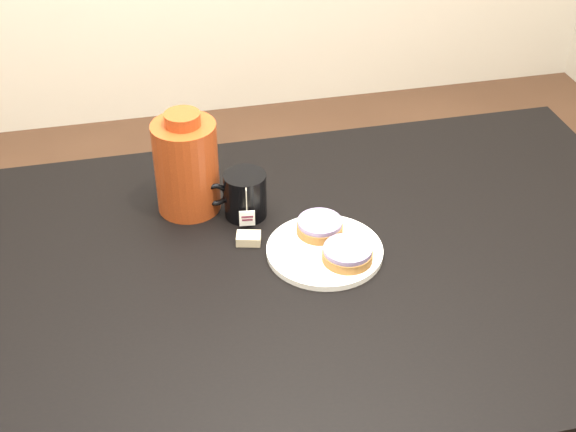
{
  "coord_description": "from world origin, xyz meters",
  "views": [
    {
      "loc": [
        -0.29,
        -1.09,
        1.67
      ],
      "look_at": [
        -0.03,
        0.07,
        0.81
      ],
      "focal_mm": 50.0,
      "sensor_mm": 36.0,
      "label": 1
    }
  ],
  "objects_px": {
    "table": "(311,296)",
    "teabag_pouch": "(249,238)",
    "bagel_back": "(320,226)",
    "mug": "(244,195)",
    "bagel_package": "(186,165)",
    "plate": "(325,250)",
    "bagel_front": "(347,254)"
  },
  "relations": [
    {
      "from": "table",
      "to": "teabag_pouch",
      "type": "relative_size",
      "value": 31.11
    },
    {
      "from": "bagel_back",
      "to": "mug",
      "type": "relative_size",
      "value": 0.78
    },
    {
      "from": "mug",
      "to": "bagel_package",
      "type": "bearing_deg",
      "value": 160.5
    },
    {
      "from": "table",
      "to": "teabag_pouch",
      "type": "bearing_deg",
      "value": 141.3
    },
    {
      "from": "plate",
      "to": "mug",
      "type": "xyz_separation_m",
      "value": [
        -0.12,
        0.15,
        0.04
      ]
    },
    {
      "from": "bagel_back",
      "to": "plate",
      "type": "bearing_deg",
      "value": -93.95
    },
    {
      "from": "bagel_back",
      "to": "mug",
      "type": "bearing_deg",
      "value": 140.4
    },
    {
      "from": "bagel_back",
      "to": "bagel_front",
      "type": "xyz_separation_m",
      "value": [
        0.03,
        -0.09,
        0.0
      ]
    },
    {
      "from": "bagel_back",
      "to": "mug",
      "type": "distance_m",
      "value": 0.16
    },
    {
      "from": "table",
      "to": "bagel_back",
      "type": "xyz_separation_m",
      "value": [
        0.03,
        0.07,
        0.11
      ]
    },
    {
      "from": "bagel_back",
      "to": "bagel_package",
      "type": "xyz_separation_m",
      "value": [
        -0.23,
        0.15,
        0.07
      ]
    },
    {
      "from": "plate",
      "to": "bagel_back",
      "type": "bearing_deg",
      "value": 86.05
    },
    {
      "from": "plate",
      "to": "mug",
      "type": "distance_m",
      "value": 0.2
    },
    {
      "from": "teabag_pouch",
      "to": "bagel_package",
      "type": "distance_m",
      "value": 0.19
    },
    {
      "from": "table",
      "to": "bagel_front",
      "type": "bearing_deg",
      "value": -20.08
    },
    {
      "from": "table",
      "to": "bagel_package",
      "type": "relative_size",
      "value": 6.68
    },
    {
      "from": "teabag_pouch",
      "to": "mug",
      "type": "bearing_deg",
      "value": 84.29
    },
    {
      "from": "table",
      "to": "teabag_pouch",
      "type": "distance_m",
      "value": 0.16
    },
    {
      "from": "bagel_front",
      "to": "teabag_pouch",
      "type": "height_order",
      "value": "bagel_front"
    },
    {
      "from": "table",
      "to": "bagel_back",
      "type": "bearing_deg",
      "value": 65.52
    },
    {
      "from": "bagel_back",
      "to": "table",
      "type": "bearing_deg",
      "value": -114.48
    },
    {
      "from": "mug",
      "to": "teabag_pouch",
      "type": "xyz_separation_m",
      "value": [
        -0.01,
        -0.09,
        -0.04
      ]
    },
    {
      "from": "teabag_pouch",
      "to": "bagel_package",
      "type": "xyz_separation_m",
      "value": [
        -0.09,
        0.14,
        0.09
      ]
    },
    {
      "from": "table",
      "to": "mug",
      "type": "relative_size",
      "value": 10.91
    },
    {
      "from": "teabag_pouch",
      "to": "bagel_package",
      "type": "relative_size",
      "value": 0.21
    },
    {
      "from": "bagel_package",
      "to": "teabag_pouch",
      "type": "bearing_deg",
      "value": -56.49
    },
    {
      "from": "plate",
      "to": "bagel_back",
      "type": "xyz_separation_m",
      "value": [
        0.0,
        0.05,
        0.02
      ]
    },
    {
      "from": "bagel_front",
      "to": "teabag_pouch",
      "type": "xyz_separation_m",
      "value": [
        -0.16,
        0.1,
        -0.02
      ]
    },
    {
      "from": "bagel_package",
      "to": "bagel_front",
      "type": "bearing_deg",
      "value": -43.82
    },
    {
      "from": "plate",
      "to": "bagel_front",
      "type": "height_order",
      "value": "bagel_front"
    },
    {
      "from": "bagel_front",
      "to": "bagel_package",
      "type": "distance_m",
      "value": 0.36
    },
    {
      "from": "plate",
      "to": "bagel_package",
      "type": "xyz_separation_m",
      "value": [
        -0.22,
        0.2,
        0.09
      ]
    }
  ]
}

